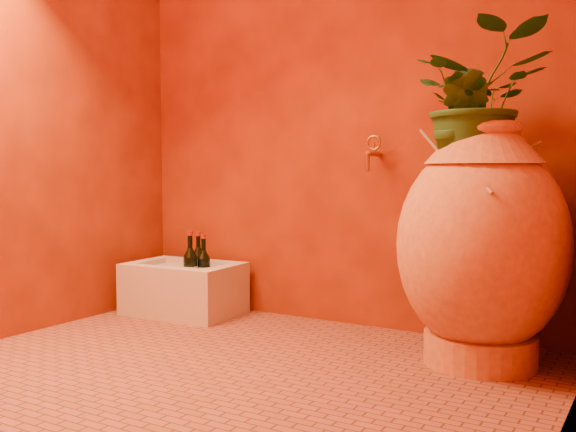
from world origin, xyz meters
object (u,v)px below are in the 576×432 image
Objects in this scene: wine_bottle_c at (190,269)px; amphora at (482,245)px; stone_basin at (184,290)px; wall_tap at (372,152)px; wine_bottle_b at (204,269)px; wine_bottle_a at (199,266)px.

amphora is at bearing -0.82° from wine_bottle_c.
stone_basin is 3.49× the size of wall_tap.
wine_bottle_c is at bearing -123.31° from wine_bottle_b.
stone_basin is 2.10× the size of wine_bottle_a.
wine_bottle_b reaches higher than stone_basin.
wall_tap is (0.93, 0.19, 0.64)m from wine_bottle_b.
amphora reaches higher than wine_bottle_a.
amphora is 3.35× the size of wine_bottle_b.
wine_bottle_b is 1.14m from wall_tap.
wall_tap is (1.08, 0.18, 0.77)m from stone_basin.
amphora is 0.79m from wall_tap.
wine_bottle_b is at bearing -37.90° from wine_bottle_a.
amphora reaches higher than wine_bottle_b.
stone_basin is at bearing 145.87° from wine_bottle_c.
wine_bottle_b is (-1.55, 0.09, -0.24)m from amphora.
amphora is 1.67m from wine_bottle_a.
wine_bottle_a is 0.94× the size of wine_bottle_c.
amphora is 1.58× the size of stone_basin.
wine_bottle_c is (-1.59, 0.02, -0.23)m from amphora.
wall_tap reaches higher than wine_bottle_c.
wine_bottle_b is 0.93× the size of wine_bottle_c.
amphora is 1.60m from wine_bottle_c.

